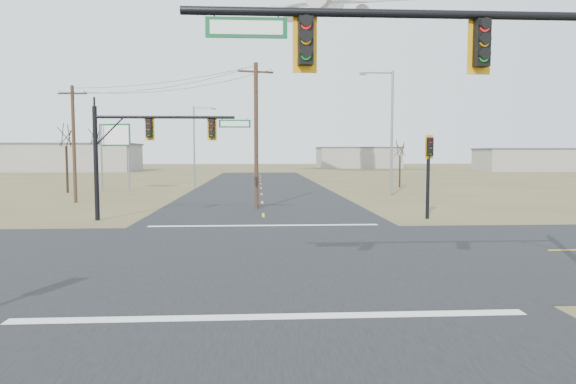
{
  "coord_description": "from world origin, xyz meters",
  "views": [
    {
      "loc": [
        -0.29,
        -19.12,
        3.82
      ],
      "look_at": [
        0.88,
        1.0,
        2.28
      ],
      "focal_mm": 32.0,
      "sensor_mm": 36.0,
      "label": 1
    }
  ],
  "objects_px": {
    "mast_arm_near": "(497,81)",
    "highway_sign": "(115,144)",
    "bare_tree_b": "(95,135)",
    "utility_pole_far": "(74,142)",
    "pedestal_signal_ne": "(429,159)",
    "bare_tree_c": "(400,148)",
    "streetlight_a": "(389,126)",
    "streetlight_c": "(196,142)",
    "mast_arm_far": "(152,138)",
    "utility_pole_near": "(256,134)",
    "bare_tree_a": "(66,135)"
  },
  "relations": [
    {
      "from": "utility_pole_far",
      "to": "bare_tree_c",
      "type": "height_order",
      "value": "utility_pole_far"
    },
    {
      "from": "highway_sign",
      "to": "bare_tree_c",
      "type": "distance_m",
      "value": 30.21
    },
    {
      "from": "utility_pole_near",
      "to": "bare_tree_c",
      "type": "relative_size",
      "value": 1.78
    },
    {
      "from": "mast_arm_near",
      "to": "streetlight_a",
      "type": "height_order",
      "value": "streetlight_a"
    },
    {
      "from": "pedestal_signal_ne",
      "to": "bare_tree_c",
      "type": "height_order",
      "value": "bare_tree_c"
    },
    {
      "from": "utility_pole_near",
      "to": "bare_tree_c",
      "type": "xyz_separation_m",
      "value": [
        15.78,
        21.06,
        -0.77
      ]
    },
    {
      "from": "highway_sign",
      "to": "bare_tree_a",
      "type": "bearing_deg",
      "value": -127.38
    },
    {
      "from": "mast_arm_far",
      "to": "utility_pole_near",
      "type": "distance_m",
      "value": 7.96
    },
    {
      "from": "utility_pole_far",
      "to": "streetlight_a",
      "type": "bearing_deg",
      "value": 10.5
    },
    {
      "from": "pedestal_signal_ne",
      "to": "highway_sign",
      "type": "relative_size",
      "value": 0.72
    },
    {
      "from": "bare_tree_b",
      "to": "utility_pole_far",
      "type": "bearing_deg",
      "value": -76.54
    },
    {
      "from": "pedestal_signal_ne",
      "to": "bare_tree_c",
      "type": "distance_m",
      "value": 27.63
    },
    {
      "from": "bare_tree_a",
      "to": "streetlight_a",
      "type": "bearing_deg",
      "value": -10.11
    },
    {
      "from": "streetlight_a",
      "to": "utility_pole_far",
      "type": "bearing_deg",
      "value": -173.09
    },
    {
      "from": "bare_tree_b",
      "to": "mast_arm_far",
      "type": "bearing_deg",
      "value": -67.96
    },
    {
      "from": "mast_arm_near",
      "to": "bare_tree_c",
      "type": "height_order",
      "value": "mast_arm_near"
    },
    {
      "from": "streetlight_a",
      "to": "bare_tree_b",
      "type": "xyz_separation_m",
      "value": [
        -30.98,
        18.01,
        -0.22
      ]
    },
    {
      "from": "mast_arm_near",
      "to": "mast_arm_far",
      "type": "xyz_separation_m",
      "value": [
        -11.42,
        17.91,
        -0.79
      ]
    },
    {
      "from": "streetlight_a",
      "to": "bare_tree_a",
      "type": "bearing_deg",
      "value": 166.3
    },
    {
      "from": "mast_arm_far",
      "to": "bare_tree_c",
      "type": "bearing_deg",
      "value": 58.94
    },
    {
      "from": "mast_arm_far",
      "to": "utility_pole_near",
      "type": "bearing_deg",
      "value": 50.99
    },
    {
      "from": "mast_arm_far",
      "to": "bare_tree_b",
      "type": "height_order",
      "value": "bare_tree_b"
    },
    {
      "from": "bare_tree_b",
      "to": "bare_tree_c",
      "type": "distance_m",
      "value": 35.8
    },
    {
      "from": "mast_arm_far",
      "to": "utility_pole_far",
      "type": "bearing_deg",
      "value": 135.43
    },
    {
      "from": "mast_arm_near",
      "to": "utility_pole_near",
      "type": "relative_size",
      "value": 1.11
    },
    {
      "from": "streetlight_c",
      "to": "bare_tree_b",
      "type": "xyz_separation_m",
      "value": [
        -12.69,
        6.3,
        0.96
      ]
    },
    {
      "from": "pedestal_signal_ne",
      "to": "utility_pole_far",
      "type": "height_order",
      "value": "utility_pole_far"
    },
    {
      "from": "bare_tree_a",
      "to": "utility_pole_far",
      "type": "bearing_deg",
      "value": -67.13
    },
    {
      "from": "mast_arm_far",
      "to": "bare_tree_c",
      "type": "xyz_separation_m",
      "value": [
        21.6,
        26.46,
        -0.33
      ]
    },
    {
      "from": "streetlight_a",
      "to": "bare_tree_c",
      "type": "xyz_separation_m",
      "value": [
        4.12,
        11.14,
        -1.84
      ]
    },
    {
      "from": "pedestal_signal_ne",
      "to": "streetlight_c",
      "type": "height_order",
      "value": "streetlight_c"
    },
    {
      "from": "mast_arm_far",
      "to": "highway_sign",
      "type": "distance_m",
      "value": 24.61
    },
    {
      "from": "mast_arm_near",
      "to": "bare_tree_c",
      "type": "relative_size",
      "value": 1.97
    },
    {
      "from": "mast_arm_near",
      "to": "mast_arm_far",
      "type": "height_order",
      "value": "mast_arm_near"
    },
    {
      "from": "mast_arm_near",
      "to": "bare_tree_b",
      "type": "bearing_deg",
      "value": 111.07
    },
    {
      "from": "mast_arm_near",
      "to": "utility_pole_far",
      "type": "distance_m",
      "value": 34.52
    },
    {
      "from": "bare_tree_b",
      "to": "bare_tree_c",
      "type": "xyz_separation_m",
      "value": [
        35.1,
        -6.88,
        -1.62
      ]
    },
    {
      "from": "bare_tree_b",
      "to": "bare_tree_c",
      "type": "height_order",
      "value": "bare_tree_b"
    },
    {
      "from": "utility_pole_near",
      "to": "streetlight_a",
      "type": "bearing_deg",
      "value": 40.41
    },
    {
      "from": "streetlight_c",
      "to": "highway_sign",
      "type": "bearing_deg",
      "value": -130.46
    },
    {
      "from": "mast_arm_near",
      "to": "streetlight_c",
      "type": "relative_size",
      "value": 1.22
    },
    {
      "from": "pedestal_signal_ne",
      "to": "mast_arm_far",
      "type": "bearing_deg",
      "value": 157.75
    },
    {
      "from": "utility_pole_far",
      "to": "streetlight_a",
      "type": "height_order",
      "value": "streetlight_a"
    },
    {
      "from": "mast_arm_near",
      "to": "utility_pole_far",
      "type": "xyz_separation_m",
      "value": [
        -19.47,
        28.5,
        -0.81
      ]
    },
    {
      "from": "bare_tree_a",
      "to": "bare_tree_c",
      "type": "distance_m",
      "value": 34.41
    },
    {
      "from": "highway_sign",
      "to": "streetlight_a",
      "type": "xyz_separation_m",
      "value": [
        25.9,
        -7.8,
        1.47
      ]
    },
    {
      "from": "utility_pole_near",
      "to": "utility_pole_far",
      "type": "distance_m",
      "value": 14.82
    },
    {
      "from": "bare_tree_b",
      "to": "bare_tree_c",
      "type": "relative_size",
      "value": 1.35
    },
    {
      "from": "mast_arm_near",
      "to": "highway_sign",
      "type": "height_order",
      "value": "mast_arm_near"
    },
    {
      "from": "streetlight_c",
      "to": "streetlight_a",
      "type": "bearing_deg",
      "value": -10.32
    }
  ]
}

